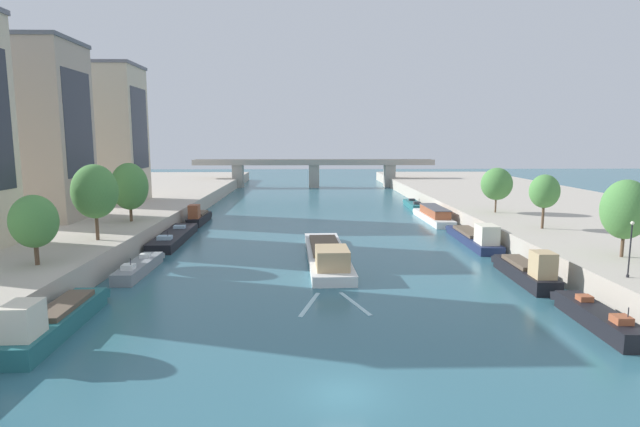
{
  "coord_description": "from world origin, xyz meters",
  "views": [
    {
      "loc": [
        -1.84,
        -24.21,
        12.99
      ],
      "look_at": [
        0.0,
        48.43,
        2.3
      ],
      "focal_mm": 28.27,
      "sensor_mm": 36.0,
      "label": 1
    }
  ],
  "objects": [
    {
      "name": "quay_left",
      "position": [
        -38.79,
        55.0,
        1.27
      ],
      "size": [
        36.0,
        170.0,
        2.54
      ],
      "primitive_type": "cube",
      "color": "#B7AD9E",
      "rests_on": "ground"
    },
    {
      "name": "ground_plane",
      "position": [
        0.0,
        0.0,
        0.0
      ],
      "size": [
        400.0,
        400.0,
        0.0
      ],
      "primitive_type": "plane",
      "color": "#336675"
    },
    {
      "name": "lamppost_right_bank",
      "position": [
        22.67,
        12.59,
        4.94
      ],
      "size": [
        0.28,
        0.28,
        4.36
      ],
      "color": "black",
      "rests_on": "quay_right"
    },
    {
      "name": "building_left_corner",
      "position": [
        -37.15,
        62.29,
        13.97
      ],
      "size": [
        14.8,
        10.01,
        22.82
      ],
      "color": "beige",
      "rests_on": "quay_left"
    },
    {
      "name": "building_left_middle",
      "position": [
        -37.15,
        42.51,
        14.09
      ],
      "size": [
        11.96,
        10.2,
        23.06
      ],
      "color": "#A89989",
      "rests_on": "quay_left"
    },
    {
      "name": "tree_right_third",
      "position": [
        26.02,
        33.92,
        6.96
      ],
      "size": [
        3.44,
        3.44,
        6.42
      ],
      "color": "brown",
      "rests_on": "quay_right"
    },
    {
      "name": "tree_right_nearest",
      "position": [
        25.38,
        47.23,
        6.67
      ],
      "size": [
        4.41,
        4.41,
        6.46
      ],
      "color": "brown",
      "rests_on": "quay_right"
    },
    {
      "name": "tree_right_second",
      "position": [
        26.41,
        19.3,
        6.85
      ],
      "size": [
        4.14,
        4.14,
        6.97
      ],
      "color": "brown",
      "rests_on": "quay_right"
    },
    {
      "name": "moored_boat_left_midway",
      "position": [
        -18.8,
        53.79,
        0.99
      ],
      "size": [
        2.12,
        10.19,
        3.31
      ],
      "color": "black",
      "rests_on": "ground"
    },
    {
      "name": "moored_boat_left_far",
      "position": [
        -18.38,
        24.36,
        0.59
      ],
      "size": [
        2.09,
        10.54,
        2.2
      ],
      "color": "gray",
      "rests_on": "ground"
    },
    {
      "name": "moored_boat_right_upstream",
      "position": [
        18.43,
        55.25,
        1.0
      ],
      "size": [
        3.27,
        16.31,
        2.39
      ],
      "color": "silver",
      "rests_on": "ground"
    },
    {
      "name": "quay_right",
      "position": [
        38.79,
        55.0,
        1.27
      ],
      "size": [
        36.0,
        170.0,
        2.54
      ],
      "primitive_type": "cube",
      "color": "#B7AD9E",
      "rests_on": "ground"
    },
    {
      "name": "tree_left_end_of_row",
      "position": [
        -24.58,
        40.52,
        7.05
      ],
      "size": [
        4.67,
        4.67,
        7.52
      ],
      "color": "brown",
      "rests_on": "quay_left"
    },
    {
      "name": "moored_boat_right_near",
      "position": [
        19.06,
        37.01,
        0.92
      ],
      "size": [
        3.14,
        16.14,
        3.21
      ],
      "color": "#1E284C",
      "rests_on": "ground"
    },
    {
      "name": "tree_left_third",
      "position": [
        -24.62,
        17.71,
        6.24
      ],
      "size": [
        3.82,
        3.82,
        5.93
      ],
      "color": "brown",
      "rests_on": "quay_left"
    },
    {
      "name": "moored_boat_right_end",
      "position": [
        18.44,
        9.13,
        0.68
      ],
      "size": [
        2.19,
        10.16,
        2.38
      ],
      "color": "black",
      "rests_on": "ground"
    },
    {
      "name": "barge_midriver",
      "position": [
        0.27,
        28.27,
        0.85
      ],
      "size": [
        4.85,
        22.18,
        2.87
      ],
      "color": "silver",
      "rests_on": "ground"
    },
    {
      "name": "wake_behind_barge",
      "position": [
        0.11,
        14.42,
        0.01
      ],
      "size": [
        5.6,
        5.99,
        0.03
      ],
      "color": "#A5D1DB",
      "rests_on": "ground"
    },
    {
      "name": "moored_boat_left_lone",
      "position": [
        -18.88,
        8.52,
        1.03
      ],
      "size": [
        2.82,
        13.15,
        3.42
      ],
      "color": "#23666B",
      "rests_on": "ground"
    },
    {
      "name": "tree_left_second",
      "position": [
        -23.9,
        28.33,
        7.65
      ],
      "size": [
        4.64,
        4.64,
        7.94
      ],
      "color": "brown",
      "rests_on": "quay_left"
    },
    {
      "name": "moored_boat_right_far",
      "position": [
        18.69,
        71.65,
        0.56
      ],
      "size": [
        2.66,
        12.23,
        2.15
      ],
      "color": "#23666B",
      "rests_on": "ground"
    },
    {
      "name": "bridge_far",
      "position": [
        0.0,
        113.94,
        4.91
      ],
      "size": [
        65.57,
        4.4,
        7.63
      ],
      "color": "#9E998E",
      "rests_on": "ground"
    },
    {
      "name": "moored_boat_left_near",
      "position": [
        -19.01,
        39.87,
        0.59
      ],
      "size": [
        3.4,
        16.42,
        2.24
      ],
      "color": "black",
      "rests_on": "ground"
    },
    {
      "name": "moored_boat_right_midway",
      "position": [
        18.35,
        20.36,
        1.04
      ],
      "size": [
        2.53,
        11.41,
        3.52
      ],
      "color": "black",
      "rests_on": "ground"
    }
  ]
}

